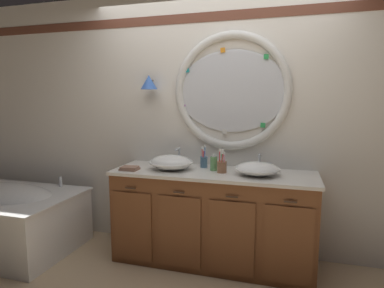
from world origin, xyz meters
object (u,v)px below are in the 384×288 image
bathtub (1,215)px  folded_hand_towel (130,168)px  sink_basin_right (257,169)px  toothbrush_holder_left (204,161)px  soap_dispenser (214,163)px  sink_basin_left (171,162)px  toothbrush_holder_right (222,166)px

bathtub → folded_hand_towel: 1.51m
bathtub → sink_basin_right: 2.65m
sink_basin_right → toothbrush_holder_left: toothbrush_holder_left is taller
bathtub → soap_dispenser: bearing=10.2°
bathtub → folded_hand_towel: size_ratio=9.44×
folded_hand_towel → soap_dispenser: bearing=15.3°
sink_basin_left → sink_basin_right: 0.80m
bathtub → soap_dispenser: size_ratio=9.79×
soap_dispenser → toothbrush_holder_right: bearing=-37.6°
sink_basin_right → folded_hand_towel: bearing=-173.6°
soap_dispenser → sink_basin_right: bearing=-10.9°
toothbrush_holder_right → toothbrush_holder_left: bearing=140.7°
bathtub → toothbrush_holder_left: (2.04, 0.49, 0.59)m
bathtub → soap_dispenser: 2.27m
soap_dispenser → folded_hand_towel: (-0.77, -0.21, -0.05)m
sink_basin_left → toothbrush_holder_left: bearing=33.7°
sink_basin_left → soap_dispenser: bearing=11.1°
sink_basin_left → sink_basin_right: bearing=-0.0°
toothbrush_holder_left → folded_hand_towel: 0.72m
toothbrush_holder_right → folded_hand_towel: bearing=-170.8°
bathtub → sink_basin_left: bearing=10.0°
toothbrush_holder_right → sink_basin_right: bearing=-1.5°
toothbrush_holder_left → soap_dispenser: size_ratio=1.40×
toothbrush_holder_right → folded_hand_towel: toothbrush_holder_right is taller
sink_basin_left → toothbrush_holder_left: (0.27, 0.18, -0.01)m
toothbrush_holder_left → folded_hand_towel: toothbrush_holder_left is taller
sink_basin_left → sink_basin_right: size_ratio=1.07×
sink_basin_left → soap_dispenser: size_ratio=2.64×
sink_basin_left → toothbrush_holder_left: toothbrush_holder_left is taller
sink_basin_right → soap_dispenser: soap_dispenser is taller
toothbrush_holder_left → folded_hand_towel: size_ratio=1.35×
toothbrush_holder_left → sink_basin_left: bearing=-146.3°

